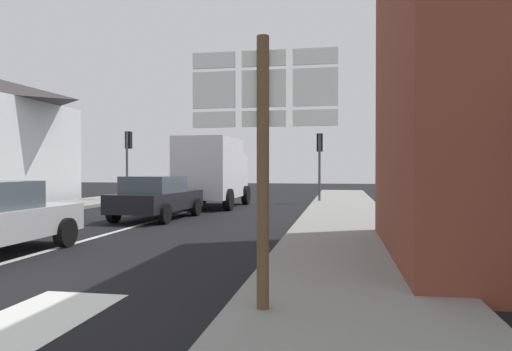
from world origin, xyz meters
TOP-DOWN VIEW (x-y plane):
  - ground_plane at (0.00, 10.00)m, footprint 80.00×80.00m
  - sidewalk_right at (6.18, 8.00)m, footprint 2.96×44.00m
  - lane_centre_stripe at (0.00, 6.00)m, footprint 0.16×12.00m
  - lane_turn_arrow at (2.59, -1.00)m, footprint 1.20×2.20m
  - sedan_far at (-0.15, 9.37)m, footprint 2.17×4.30m
  - delivery_truck at (0.41, 14.55)m, footprint 2.54×5.03m
  - route_sign_post at (5.14, -0.61)m, footprint 1.66×0.14m
  - traffic_light_far_right at (5.00, 17.96)m, footprint 0.30×0.49m
  - traffic_light_far_left at (-5.00, 17.50)m, footprint 0.30×0.49m

SIDE VIEW (x-z plane):
  - ground_plane at x=0.00m, z-range 0.00..0.00m
  - lane_centre_stripe at x=0.00m, z-range 0.00..0.01m
  - lane_turn_arrow at x=2.59m, z-range 0.00..0.01m
  - sidewalk_right at x=6.18m, z-range 0.00..0.14m
  - sedan_far at x=-0.15m, z-range 0.03..1.50m
  - delivery_truck at x=0.41m, z-range 0.13..3.18m
  - route_sign_post at x=5.14m, z-range 0.40..3.60m
  - traffic_light_far_right at x=5.00m, z-range 0.84..4.33m
  - traffic_light_far_left at x=-5.00m, z-range 0.89..4.58m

